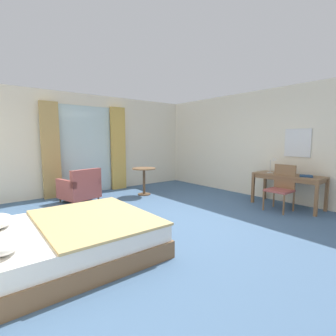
# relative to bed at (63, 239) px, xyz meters

# --- Properties ---
(ground) EXTENTS (6.74, 7.65, 0.10)m
(ground) POSITION_rel_bed_xyz_m (1.98, 0.15, -0.30)
(ground) COLOR #426084
(wall_back) EXTENTS (6.34, 0.12, 2.76)m
(wall_back) POSITION_rel_bed_xyz_m (1.98, 3.72, 1.13)
(wall_back) COLOR silver
(wall_back) RESTS_ON ground
(wall_right) EXTENTS (0.12, 7.25, 2.76)m
(wall_right) POSITION_rel_bed_xyz_m (5.09, 0.15, 1.13)
(wall_right) COLOR silver
(wall_right) RESTS_ON ground
(balcony_glass_door) EXTENTS (1.45, 0.02, 2.43)m
(balcony_glass_door) POSITION_rel_bed_xyz_m (1.70, 3.64, 0.96)
(balcony_glass_door) COLOR silver
(balcony_glass_door) RESTS_ON ground
(curtain_panel_left) EXTENTS (0.43, 0.10, 2.46)m
(curtain_panel_left) POSITION_rel_bed_xyz_m (0.75, 3.54, 0.98)
(curtain_panel_left) COLOR tan
(curtain_panel_left) RESTS_ON ground
(curtain_panel_right) EXTENTS (0.45, 0.10, 2.46)m
(curtain_panel_right) POSITION_rel_bed_xyz_m (2.64, 3.54, 0.98)
(curtain_panel_right) COLOR tan
(curtain_panel_right) RESTS_ON ground
(bed) EXTENTS (2.17, 1.82, 0.99)m
(bed) POSITION_rel_bed_xyz_m (0.00, 0.00, 0.00)
(bed) COLOR brown
(bed) RESTS_ON ground
(writing_desk) EXTENTS (0.62, 1.45, 0.73)m
(writing_desk) POSITION_rel_bed_xyz_m (4.65, -0.65, 0.39)
(writing_desk) COLOR brown
(writing_desk) RESTS_ON ground
(desk_chair) EXTENTS (0.47, 0.48, 0.97)m
(desk_chair) POSITION_rel_bed_xyz_m (4.28, -0.70, 0.28)
(desk_chair) COLOR #9E4C47
(desk_chair) RESTS_ON ground
(desk_lamp) EXTENTS (0.15, 0.21, 0.40)m
(desk_lamp) POSITION_rel_bed_xyz_m (4.59, -0.32, 0.73)
(desk_lamp) COLOR #B7B2A8
(desk_lamp) RESTS_ON writing_desk
(closed_book) EXTENTS (0.27, 0.30, 0.04)m
(closed_book) POSITION_rel_bed_xyz_m (4.60, -1.05, 0.50)
(closed_book) COLOR navy
(closed_book) RESTS_ON writing_desk
(armchair_by_window) EXTENTS (0.91, 0.91, 0.82)m
(armchair_by_window) POSITION_rel_bed_xyz_m (1.16, 2.69, 0.09)
(armchair_by_window) COLOR #9E4C47
(armchair_by_window) RESTS_ON ground
(round_cafe_table) EXTENTS (0.63, 0.63, 0.74)m
(round_cafe_table) POSITION_rel_bed_xyz_m (2.80, 2.38, 0.29)
(round_cafe_table) COLOR brown
(round_cafe_table) RESTS_ON ground
(wall_mirror) EXTENTS (0.02, 0.58, 0.64)m
(wall_mirror) POSITION_rel_bed_xyz_m (5.01, -0.65, 1.18)
(wall_mirror) COLOR silver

